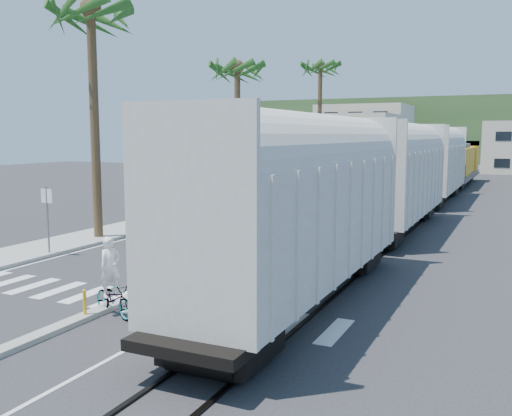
{
  "coord_description": "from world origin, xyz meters",
  "views": [
    {
      "loc": [
        10.95,
        -16.07,
        5.18
      ],
      "look_at": [
        0.52,
        6.33,
        2.0
      ],
      "focal_mm": 40.0,
      "sensor_mm": 36.0,
      "label": 1
    }
  ],
  "objects_px": {
    "car_second": "(250,213)",
    "cyclist": "(113,291)",
    "car_lead": "(178,228)",
    "street_sign": "(47,211)"
  },
  "relations": [
    {
      "from": "car_second",
      "to": "cyclist",
      "type": "height_order",
      "value": "cyclist"
    },
    {
      "from": "car_lead",
      "to": "cyclist",
      "type": "bearing_deg",
      "value": -68.33
    },
    {
      "from": "street_sign",
      "to": "car_lead",
      "type": "height_order",
      "value": "street_sign"
    },
    {
      "from": "car_lead",
      "to": "car_second",
      "type": "bearing_deg",
      "value": 79.48
    },
    {
      "from": "street_sign",
      "to": "car_second",
      "type": "relative_size",
      "value": 0.62
    },
    {
      "from": "car_second",
      "to": "cyclist",
      "type": "xyz_separation_m",
      "value": [
        3.36,
        -16.15,
        -0.07
      ]
    },
    {
      "from": "car_second",
      "to": "cyclist",
      "type": "distance_m",
      "value": 16.5
    },
    {
      "from": "street_sign",
      "to": "car_lead",
      "type": "relative_size",
      "value": 0.67
    },
    {
      "from": "car_second",
      "to": "cyclist",
      "type": "bearing_deg",
      "value": -81.33
    },
    {
      "from": "street_sign",
      "to": "cyclist",
      "type": "relative_size",
      "value": 1.27
    }
  ]
}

